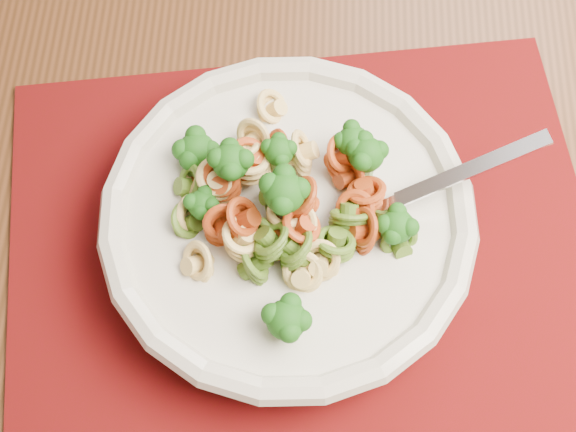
# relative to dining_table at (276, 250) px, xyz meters

# --- Properties ---
(dining_table) EXTENTS (1.54, 1.08, 0.78)m
(dining_table) POSITION_rel_dining_table_xyz_m (0.00, 0.00, 0.00)
(dining_table) COLOR #4E2B16
(dining_table) RESTS_ON ground
(placemat) EXTENTS (0.51, 0.44, 0.00)m
(placemat) POSITION_rel_dining_table_xyz_m (0.03, -0.04, 0.10)
(placemat) COLOR #50030B
(placemat) RESTS_ON dining_table
(pasta_bowl) EXTENTS (0.27, 0.27, 0.05)m
(pasta_bowl) POSITION_rel_dining_table_xyz_m (0.02, -0.03, 0.14)
(pasta_bowl) COLOR beige
(pasta_bowl) RESTS_ON placemat
(pasta_broccoli_heap) EXTENTS (0.23, 0.23, 0.06)m
(pasta_broccoli_heap) POSITION_rel_dining_table_xyz_m (0.02, -0.03, 0.15)
(pasta_broccoli_heap) COLOR tan
(pasta_broccoli_heap) RESTS_ON pasta_bowl
(fork) EXTENTS (0.18, 0.10, 0.08)m
(fork) POSITION_rel_dining_table_xyz_m (0.07, -0.02, 0.15)
(fork) COLOR silver
(fork) RESTS_ON pasta_bowl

